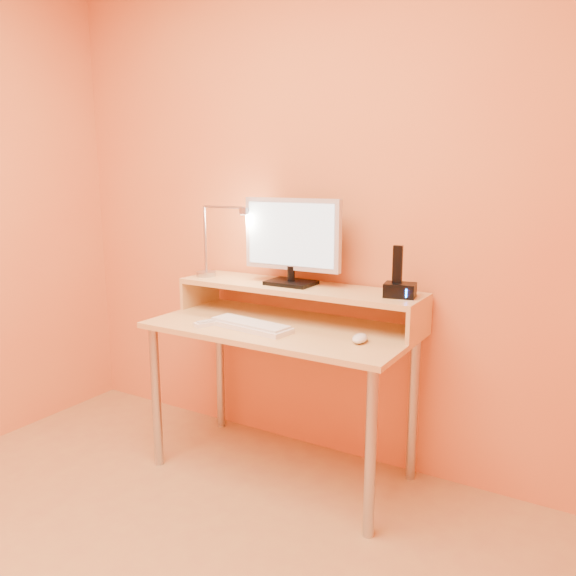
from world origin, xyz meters
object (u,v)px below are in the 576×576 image
Objects in this scene: phone_dock at (400,290)px; remote_control at (212,323)px; lamp_base at (206,274)px; keyboard at (250,326)px; mouse at (360,338)px; monitor_panel at (292,234)px.

remote_control is (-0.78, -0.30, -0.18)m from phone_dock.
lamp_base reaches higher than remote_control.
phone_dock is (1.02, 0.03, 0.02)m from lamp_base.
keyboard is 3.85× the size of mouse.
phone_dock reaches higher than mouse.
lamp_base is 0.25× the size of keyboard.
phone_dock is 0.85m from remote_control.
phone_dock is (0.54, -0.01, -0.21)m from monitor_panel.
remote_control is at bearing -129.29° from monitor_panel.
phone_dock is 0.78× the size of remote_control.
phone_dock is 1.25× the size of mouse.
remote_control is at bearing -162.10° from keyboard.
monitor_panel is 4.91× the size of lamp_base.
lamp_base is 1.02m from phone_dock.
monitor_panel is 4.72× the size of mouse.
lamp_base is 0.52m from keyboard.
remote_control is at bearing 178.83° from mouse.
lamp_base is 0.96× the size of mouse.
remote_control is (0.25, -0.27, -0.16)m from lamp_base.
keyboard is (-0.59, -0.27, -0.18)m from phone_dock.
phone_dock is 0.29m from mouse.
monitor_panel is at bearing 168.23° from phone_dock.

